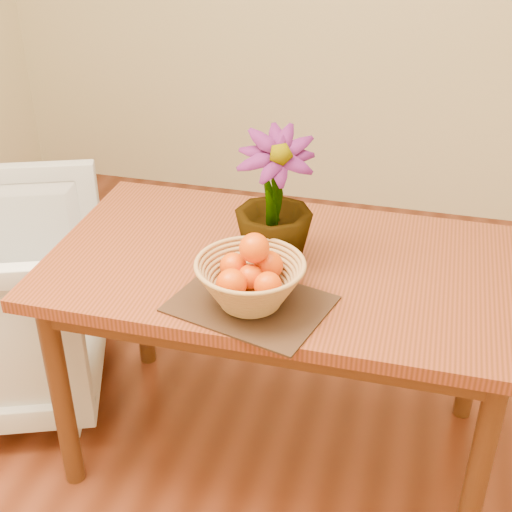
# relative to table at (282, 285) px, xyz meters

# --- Properties ---
(floor) EXTENTS (4.50, 4.50, 0.00)m
(floor) POSITION_rel_table_xyz_m (0.00, -0.30, -0.66)
(floor) COLOR brown
(floor) RESTS_ON ground
(table) EXTENTS (1.40, 0.80, 0.75)m
(table) POSITION_rel_table_xyz_m (0.00, 0.00, 0.00)
(table) COLOR maroon
(table) RESTS_ON floor
(placemat) EXTENTS (0.47, 0.40, 0.01)m
(placemat) POSITION_rel_table_xyz_m (-0.03, -0.25, 0.09)
(placemat) COLOR #331B12
(placemat) RESTS_ON table
(wicker_basket) EXTENTS (0.30, 0.30, 0.12)m
(wicker_basket) POSITION_rel_table_xyz_m (-0.03, -0.25, 0.15)
(wicker_basket) COLOR #B08349
(wicker_basket) RESTS_ON placemat
(orange_pile) EXTENTS (0.19, 0.19, 0.15)m
(orange_pile) POSITION_rel_table_xyz_m (-0.03, -0.24, 0.20)
(orange_pile) COLOR #E55203
(orange_pile) RESTS_ON wicker_basket
(potted_plant) EXTENTS (0.27, 0.27, 0.40)m
(potted_plant) POSITION_rel_table_xyz_m (-0.03, -0.01, 0.29)
(potted_plant) COLOR #1B4F16
(potted_plant) RESTS_ON table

